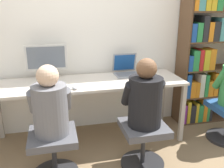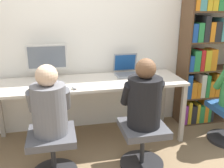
{
  "view_description": "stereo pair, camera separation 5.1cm",
  "coord_description": "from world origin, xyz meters",
  "px_view_note": "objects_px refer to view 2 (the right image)",
  "views": [
    {
      "loc": [
        -0.38,
        -2.49,
        1.67
      ],
      "look_at": [
        0.25,
        0.19,
        0.77
      ],
      "focal_mm": 40.0,
      "sensor_mm": 36.0,
      "label": 1
    },
    {
      "loc": [
        -0.33,
        -2.5,
        1.67
      ],
      "look_at": [
        0.25,
        0.19,
        0.77
      ],
      "focal_mm": 40.0,
      "sensor_mm": 36.0,
      "label": 2
    }
  ],
  "objects_px": {
    "keyboard": "(50,89)",
    "office_chair_left": "(53,150)",
    "desktop_monitor": "(47,60)",
    "person_at_laptop": "(144,98)",
    "office_chair_right": "(143,141)",
    "bookshelf": "(207,56)",
    "person_at_monitor": "(49,105)",
    "laptop": "(127,71)"
  },
  "relations": [
    {
      "from": "office_chair_right",
      "to": "bookshelf",
      "type": "xyz_separation_m",
      "value": [
        1.18,
        0.83,
        0.68
      ]
    },
    {
      "from": "laptop",
      "to": "keyboard",
      "type": "relative_size",
      "value": 0.74
    },
    {
      "from": "laptop",
      "to": "person_at_laptop",
      "type": "distance_m",
      "value": 0.84
    },
    {
      "from": "laptop",
      "to": "bookshelf",
      "type": "distance_m",
      "value": 1.13
    },
    {
      "from": "office_chair_left",
      "to": "bookshelf",
      "type": "xyz_separation_m",
      "value": [
        2.09,
        0.8,
        0.68
      ]
    },
    {
      "from": "desktop_monitor",
      "to": "laptop",
      "type": "bearing_deg",
      "value": -1.91
    },
    {
      "from": "bookshelf",
      "to": "office_chair_left",
      "type": "bearing_deg",
      "value": -159.05
    },
    {
      "from": "desktop_monitor",
      "to": "laptop",
      "type": "xyz_separation_m",
      "value": [
        0.99,
        -0.03,
        -0.18
      ]
    },
    {
      "from": "desktop_monitor",
      "to": "office_chair_right",
      "type": "relative_size",
      "value": 1.02
    },
    {
      "from": "desktop_monitor",
      "to": "person_at_laptop",
      "type": "distance_m",
      "value": 1.3
    },
    {
      "from": "desktop_monitor",
      "to": "keyboard",
      "type": "height_order",
      "value": "desktop_monitor"
    },
    {
      "from": "office_chair_right",
      "to": "desktop_monitor",
      "type": "bearing_deg",
      "value": 136.98
    },
    {
      "from": "office_chair_right",
      "to": "person_at_monitor",
      "type": "distance_m",
      "value": 1.04
    },
    {
      "from": "desktop_monitor",
      "to": "office_chair_right",
      "type": "xyz_separation_m",
      "value": [
        0.94,
        -0.88,
        -0.71
      ]
    },
    {
      "from": "laptop",
      "to": "person_at_monitor",
      "type": "bearing_deg",
      "value": -140.25
    },
    {
      "from": "bookshelf",
      "to": "person_at_monitor",
      "type": "bearing_deg",
      "value": -159.17
    },
    {
      "from": "office_chair_right",
      "to": "bookshelf",
      "type": "distance_m",
      "value": 1.6
    },
    {
      "from": "person_at_monitor",
      "to": "office_chair_left",
      "type": "bearing_deg",
      "value": -90.0
    },
    {
      "from": "desktop_monitor",
      "to": "bookshelf",
      "type": "relative_size",
      "value": 0.25
    },
    {
      "from": "desktop_monitor",
      "to": "person_at_monitor",
      "type": "bearing_deg",
      "value": -88.44
    },
    {
      "from": "keyboard",
      "to": "desktop_monitor",
      "type": "bearing_deg",
      "value": 92.83
    },
    {
      "from": "laptop",
      "to": "bookshelf",
      "type": "relative_size",
      "value": 0.16
    },
    {
      "from": "office_chair_left",
      "to": "desktop_monitor",
      "type": "bearing_deg",
      "value": 91.56
    },
    {
      "from": "office_chair_left",
      "to": "person_at_monitor",
      "type": "height_order",
      "value": "person_at_monitor"
    },
    {
      "from": "laptop",
      "to": "person_at_laptop",
      "type": "xyz_separation_m",
      "value": [
        -0.05,
        -0.84,
        -0.05
      ]
    },
    {
      "from": "person_at_laptop",
      "to": "office_chair_right",
      "type": "bearing_deg",
      "value": -90.0
    },
    {
      "from": "person_at_monitor",
      "to": "bookshelf",
      "type": "xyz_separation_m",
      "value": [
        2.09,
        0.8,
        0.2
      ]
    },
    {
      "from": "desktop_monitor",
      "to": "person_at_laptop",
      "type": "relative_size",
      "value": 0.7
    },
    {
      "from": "office_chair_left",
      "to": "bookshelf",
      "type": "relative_size",
      "value": 0.25
    },
    {
      "from": "desktop_monitor",
      "to": "keyboard",
      "type": "distance_m",
      "value": 0.49
    },
    {
      "from": "desktop_monitor",
      "to": "person_at_laptop",
      "type": "height_order",
      "value": "desktop_monitor"
    },
    {
      "from": "person_at_laptop",
      "to": "person_at_monitor",
      "type": "bearing_deg",
      "value": 178.0
    },
    {
      "from": "laptop",
      "to": "keyboard",
      "type": "xyz_separation_m",
      "value": [
        -0.97,
        -0.4,
        -0.04
      ]
    },
    {
      "from": "office_chair_right",
      "to": "bookshelf",
      "type": "height_order",
      "value": "bookshelf"
    },
    {
      "from": "laptop",
      "to": "person_at_monitor",
      "type": "distance_m",
      "value": 1.26
    },
    {
      "from": "keyboard",
      "to": "person_at_laptop",
      "type": "xyz_separation_m",
      "value": [
        0.92,
        -0.44,
        -0.01
      ]
    },
    {
      "from": "person_at_laptop",
      "to": "bookshelf",
      "type": "relative_size",
      "value": 0.35
    },
    {
      "from": "office_chair_left",
      "to": "person_at_monitor",
      "type": "relative_size",
      "value": 0.71
    },
    {
      "from": "keyboard",
      "to": "office_chair_left",
      "type": "height_order",
      "value": "keyboard"
    },
    {
      "from": "person_at_monitor",
      "to": "person_at_laptop",
      "type": "bearing_deg",
      "value": -2.0
    },
    {
      "from": "office_chair_left",
      "to": "office_chair_right",
      "type": "distance_m",
      "value": 0.92
    },
    {
      "from": "keyboard",
      "to": "office_chair_left",
      "type": "xyz_separation_m",
      "value": [
        0.0,
        -0.41,
        -0.5
      ]
    }
  ]
}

